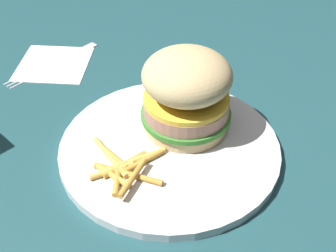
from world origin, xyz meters
TOP-DOWN VIEW (x-y plane):
  - ground_plane at (0.00, 0.00)m, footprint 1.60×1.60m
  - plate at (0.00, -0.03)m, footprint 0.27×0.27m
  - sandwich at (-0.03, -0.06)m, footprint 0.12×0.12m
  - fries_pile at (0.06, 0.01)m, footprint 0.09×0.11m
  - napkin at (0.14, -0.27)m, footprint 0.14×0.14m
  - fork at (0.15, -0.26)m, footprint 0.15×0.12m

SIDE VIEW (x-z plane):
  - ground_plane at x=0.00m, z-range 0.00..0.00m
  - napkin at x=0.14m, z-range 0.00..0.00m
  - fork at x=0.15m, z-range 0.00..0.01m
  - plate at x=0.00m, z-range 0.00..0.01m
  - fries_pile at x=0.06m, z-range 0.01..0.02m
  - sandwich at x=-0.03m, z-range 0.01..0.12m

